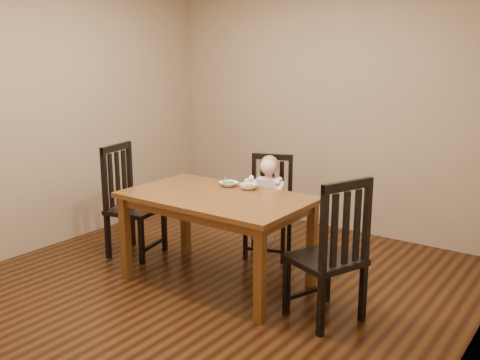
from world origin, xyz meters
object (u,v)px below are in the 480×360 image
Objects in this scene: chair_right at (331,254)px; toddler at (268,196)px; dining_table at (216,205)px; chair_child at (269,208)px; bowl_peas at (229,184)px; chair_left at (131,203)px; bowl_veg at (248,186)px.

toddler is at bearing 72.97° from chair_right.
dining_table is 1.12m from chair_right.
chair_child reaches higher than bowl_peas.
dining_table is at bearing 69.07° from chair_child.
chair_child is at bearing 113.61° from chair_left.
chair_child is 0.62m from bowl_veg.
chair_right is 1.29m from bowl_peas.
toddler is 0.53m from bowl_peas.
toddler is (0.02, -0.05, 0.13)m from chair_child.
bowl_peas is (1.00, 0.26, 0.28)m from chair_left.
bowl_veg is at bearing 80.84° from chair_child.
chair_right is at bearing 74.96° from chair_left.
dining_table is 1.42× the size of chair_right.
chair_child reaches higher than bowl_veg.
chair_left is 2.10× the size of toddler.
bowl_peas is at bearing 107.17° from dining_table.
bowl_veg is at bearing 3.69° from bowl_peas.
dining_table is 1.43× the size of chair_left.
bowl_veg is (0.11, -0.51, 0.33)m from chair_child.
bowl_veg is at bearing 90.74° from chair_left.
chair_right is at bearing 119.85° from chair_child.
bowl_peas is at bearing 59.02° from chair_child.
chair_child reaches higher than dining_table.
chair_right is 1.39m from toddler.
dining_table is at bearing -108.79° from bowl_veg.
chair_right reaches higher than chair_left.
chair_left is (-1.10, 0.04, -0.17)m from dining_table.
chair_child is at bearing 79.92° from bowl_peas.
bowl_veg reaches higher than dining_table.
chair_child is at bearing 71.95° from chair_right.
bowl_peas is at bearing -176.31° from bowl_veg.
dining_table is 9.99× the size of bowl_veg.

